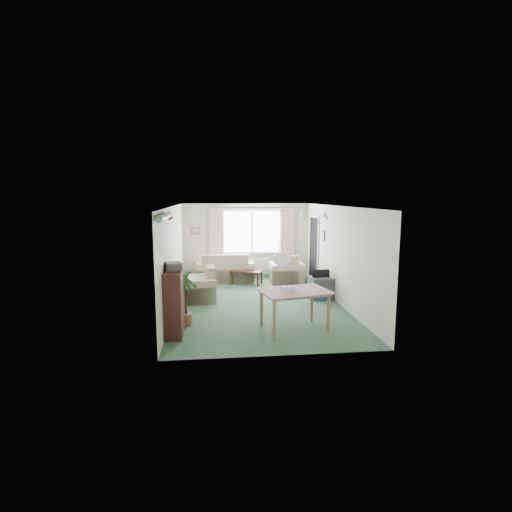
{
  "coord_description": "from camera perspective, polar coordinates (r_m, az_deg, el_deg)",
  "views": [
    {
      "loc": [
        -1.11,
        -9.51,
        2.65
      ],
      "look_at": [
        0.0,
        0.3,
        1.15
      ],
      "focal_mm": 28.0,
      "sensor_mm": 36.0,
      "label": 1
    }
  ],
  "objects": [
    {
      "name": "armchair_corner",
      "position": [
        12.29,
        4.37,
        -1.73
      ],
      "size": [
        1.02,
        0.97,
        0.88
      ],
      "primitive_type": "cube",
      "rotation": [
        0.0,
        0.0,
        3.11
      ],
      "color": "beige",
      "rests_on": "ground"
    },
    {
      "name": "hifi_box",
      "position": [
        7.71,
        -11.74,
        -1.43
      ],
      "size": [
        0.35,
        0.41,
        0.14
      ],
      "primitive_type": "cube",
      "rotation": [
        0.0,
        0.0,
        0.24
      ],
      "color": "#3C3C41",
      "rests_on": "bookshelf"
    },
    {
      "name": "sofa",
      "position": [
        12.46,
        -4.49,
        -1.59
      ],
      "size": [
        1.77,
        0.94,
        0.88
      ],
      "primitive_type": "cube",
      "rotation": [
        0.0,
        0.0,
        3.14
      ],
      "color": "beige",
      "rests_on": "ground"
    },
    {
      "name": "bookshelf",
      "position": [
        7.9,
        -11.62,
        -6.37
      ],
      "size": [
        0.35,
        1.03,
        1.26
      ],
      "primitive_type": "cube",
      "rotation": [
        0.0,
        0.0,
        -0.0
      ],
      "color": "black",
      "rests_on": "ground"
    },
    {
      "name": "pet_bed",
      "position": [
        10.53,
        8.99,
        -5.7
      ],
      "size": [
        0.79,
        0.79,
        0.12
      ],
      "primitive_type": "cylinder",
      "rotation": [
        0.0,
        0.0,
        0.37
      ],
      "color": "navy",
      "rests_on": "ground"
    },
    {
      "name": "tv_cube",
      "position": [
        10.54,
        9.21,
        -4.49
      ],
      "size": [
        0.58,
        0.63,
        0.55
      ],
      "primitive_type": "cube",
      "rotation": [
        0.0,
        0.0,
        0.04
      ],
      "color": "#3E3E44",
      "rests_on": "ground"
    },
    {
      "name": "wall_picture_right",
      "position": [
        11.2,
        9.61,
        2.88
      ],
      "size": [
        0.03,
        0.24,
        0.3
      ],
      "primitive_type": "cube",
      "color": "brown"
    },
    {
      "name": "curtain_rod",
      "position": [
        12.73,
        -0.55,
        6.93
      ],
      "size": [
        2.6,
        0.03,
        0.03
      ],
      "primitive_type": "cube",
      "color": "black"
    },
    {
      "name": "pendant_lamp",
      "position": [
        7.42,
        3.79,
        -0.46
      ],
      "size": [
        0.36,
        0.36,
        0.36
      ],
      "primitive_type": "sphere",
      "color": "white"
    },
    {
      "name": "window",
      "position": [
        12.86,
        -0.58,
        3.51
      ],
      "size": [
        1.8,
        0.03,
        1.3
      ],
      "primitive_type": "cube",
      "color": "white"
    },
    {
      "name": "armchair_left",
      "position": [
        10.24,
        -8.5,
        -3.94
      ],
      "size": [
        1.0,
        1.04,
        0.87
      ],
      "primitive_type": "cube",
      "rotation": [
        0.0,
        0.0,
        -1.5
      ],
      "color": "beige",
      "rests_on": "ground"
    },
    {
      "name": "doorway",
      "position": [
        12.22,
        8.28,
        0.79
      ],
      "size": [
        0.03,
        0.95,
        2.0
      ],
      "primitive_type": "cube",
      "color": "black"
    },
    {
      "name": "dining_table",
      "position": [
        8.05,
        5.49,
        -7.74
      ],
      "size": [
        1.39,
        1.07,
        0.77
      ],
      "primitive_type": "cube",
      "rotation": [
        0.0,
        0.0,
        0.22
      ],
      "color": "tan",
      "rests_on": "ground"
    },
    {
      "name": "wall_picture_back",
      "position": [
        12.8,
        -8.64,
        3.61
      ],
      "size": [
        0.28,
        0.03,
        0.22
      ],
      "primitive_type": "cube",
      "color": "brown"
    },
    {
      "name": "tinsel_garland",
      "position": [
        7.26,
        -12.92,
        5.5
      ],
      "size": [
        1.6,
        1.6,
        0.12
      ],
      "primitive_type": "cylinder",
      "color": "#196626"
    },
    {
      "name": "gift_box",
      "position": [
        7.85,
        4.55,
        -4.78
      ],
      "size": [
        0.28,
        0.22,
        0.12
      ],
      "primitive_type": "cube",
      "rotation": [
        0.0,
        0.0,
        0.19
      ],
      "color": "white",
      "rests_on": "dining_table"
    },
    {
      "name": "houseplant",
      "position": [
        8.35,
        -10.02,
        -5.62
      ],
      "size": [
        0.56,
        0.56,
        1.22
      ],
      "primitive_type": "cylinder",
      "rotation": [
        0.0,
        0.0,
        -0.07
      ],
      "color": "#215F20",
      "rests_on": "ground"
    },
    {
      "name": "bauble_cluster_a",
      "position": [
        10.69,
        6.62,
        6.28
      ],
      "size": [
        0.2,
        0.2,
        0.2
      ],
      "primitive_type": "sphere",
      "color": "silver"
    },
    {
      "name": "curtain_right",
      "position": [
        12.95,
        4.54,
        2.5
      ],
      "size": [
        0.45,
        0.08,
        2.0
      ],
      "primitive_type": "cube",
      "color": "beige"
    },
    {
      "name": "curtain_left",
      "position": [
        12.71,
        -5.7,
        2.37
      ],
      "size": [
        0.45,
        0.08,
        2.0
      ],
      "primitive_type": "cube",
      "color": "beige"
    },
    {
      "name": "coffee_table",
      "position": [
        12.07,
        -1.34,
        -3.04
      ],
      "size": [
        1.05,
        0.83,
        0.41
      ],
      "primitive_type": "cube",
      "rotation": [
        0.0,
        0.0,
        -0.4
      ],
      "color": "black",
      "rests_on": "ground"
    },
    {
      "name": "bauble_cluster_b",
      "position": [
        9.61,
        9.99,
        5.95
      ],
      "size": [
        0.2,
        0.2,
        0.2
      ],
      "primitive_type": "sphere",
      "color": "silver"
    },
    {
      "name": "photo_frame",
      "position": [
        12.07,
        -0.95,
        -1.64
      ],
      "size": [
        0.12,
        0.03,
        0.16
      ],
      "primitive_type": "cube",
      "rotation": [
        0.0,
        0.0,
        0.05
      ],
      "color": "brown",
      "rests_on": "coffee_table"
    },
    {
      "name": "radiator",
      "position": [
        12.96,
        -0.55,
        -1.35
      ],
      "size": [
        1.2,
        0.1,
        0.55
      ],
      "primitive_type": "cube",
      "color": "white"
    },
    {
      "name": "ground",
      "position": [
        9.93,
        0.2,
        -6.83
      ],
      "size": [
        6.5,
        6.5,
        0.0
      ],
      "primitive_type": "plane",
      "color": "#325338"
    }
  ]
}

